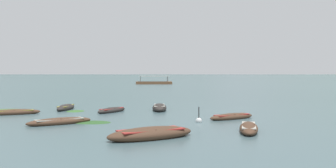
{
  "coord_description": "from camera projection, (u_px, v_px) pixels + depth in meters",
  "views": [
    {
      "loc": [
        1.54,
        -7.07,
        3.14
      ],
      "look_at": [
        0.82,
        49.86,
        1.46
      ],
      "focal_mm": 39.26,
      "sensor_mm": 36.0,
      "label": 1
    }
  ],
  "objects": [
    {
      "name": "rowboat_5",
      "position": [
        249.0,
        128.0,
        19.77
      ],
      "size": [
        1.69,
        3.93,
        0.55
      ],
      "color": "#4C3323",
      "rests_on": "ground"
    },
    {
      "name": "weed_patch_1",
      "position": [
        75.0,
        111.0,
        30.22
      ],
      "size": [
        1.47,
        1.74,
        0.14
      ],
      "primitive_type": "ellipsoid",
      "rotation": [
        0.0,
        0.0,
        0.02
      ],
      "color": "#38662D",
      "rests_on": "ground"
    },
    {
      "name": "rowboat_8",
      "position": [
        14.0,
        112.0,
        27.87
      ],
      "size": [
        3.83,
        2.47,
        0.51
      ],
      "color": "#4C3323",
      "rests_on": "ground"
    },
    {
      "name": "rowboat_6",
      "position": [
        159.0,
        108.0,
        30.97
      ],
      "size": [
        1.33,
        3.63,
        0.71
      ],
      "color": "#2D2826",
      "rests_on": "ground"
    },
    {
      "name": "ground_plane",
      "position": [
        172.0,
        74.0,
        1506.41
      ],
      "size": [
        6000.0,
        6000.0,
        0.0
      ],
      "primitive_type": "plane",
      "color": "#476066"
    },
    {
      "name": "mountain_2",
      "position": [
        197.0,
        52.0,
        2334.65
      ],
      "size": [
        701.84,
        701.84,
        272.04
      ],
      "primitive_type": "cone",
      "color": "#56665B",
      "rests_on": "ground"
    },
    {
      "name": "rowboat_2",
      "position": [
        112.0,
        110.0,
        29.57
      ],
      "size": [
        2.39,
        3.44,
        0.48
      ],
      "color": "#2D2826",
      "rests_on": "ground"
    },
    {
      "name": "ferry_0",
      "position": [
        154.0,
        83.0,
        105.72
      ],
      "size": [
        10.58,
        4.53,
        2.54
      ],
      "color": "brown",
      "rests_on": "ground"
    },
    {
      "name": "rowboat_1",
      "position": [
        232.0,
        117.0,
        25.16
      ],
      "size": [
        3.67,
        2.9,
        0.49
      ],
      "color": "#4C3323",
      "rests_on": "ground"
    },
    {
      "name": "mooring_buoy",
      "position": [
        199.0,
        121.0,
        23.49
      ],
      "size": [
        0.41,
        0.41,
        1.11
      ],
      "color": "silver",
      "rests_on": "ground"
    },
    {
      "name": "rowboat_4",
      "position": [
        151.0,
        134.0,
        17.65
      ],
      "size": [
        4.63,
        3.56,
        0.7
      ],
      "color": "#4C3323",
      "rests_on": "ground"
    },
    {
      "name": "weed_patch_2",
      "position": [
        91.0,
        123.0,
        23.32
      ],
      "size": [
        2.64,
        1.83,
        0.14
      ],
      "primitive_type": "ellipsoid",
      "rotation": [
        0.0,
        0.0,
        1.49
      ],
      "color": "#2D5628",
      "rests_on": "ground"
    },
    {
      "name": "mountain_1",
      "position": [
        84.0,
        32.0,
        2159.01
      ],
      "size": [
        2114.04,
        2114.04,
        491.02
      ],
      "primitive_type": "cone",
      "color": "#4C5B56",
      "rests_on": "ground"
    },
    {
      "name": "rowboat_0",
      "position": [
        59.0,
        122.0,
        22.61
      ],
      "size": [
        3.91,
        3.21,
        0.5
      ],
      "color": "#4C3323",
      "rests_on": "ground"
    },
    {
      "name": "rowboat_7",
      "position": [
        66.0,
        107.0,
        31.71
      ],
      "size": [
        1.06,
        3.86,
        0.55
      ],
      "color": "#2D2826",
      "rests_on": "ground"
    },
    {
      "name": "weed_patch_0",
      "position": [
        11.0,
        110.0,
        31.16
      ],
      "size": [
        2.9,
        2.06,
        0.14
      ],
      "primitive_type": "ellipsoid",
      "rotation": [
        0.0,
        0.0,
        1.51
      ],
      "color": "#477033",
      "rests_on": "ground"
    }
  ]
}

